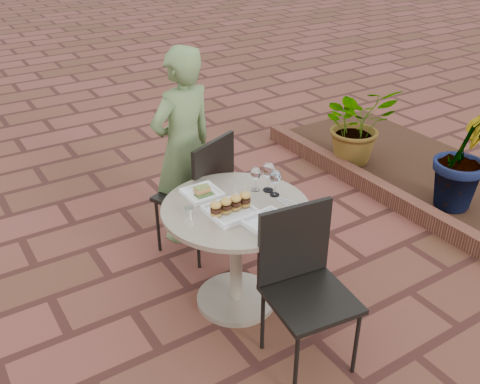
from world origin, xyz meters
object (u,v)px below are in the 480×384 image
chair_near (303,275)px  plate_tuna (269,223)px  plate_salmon (202,193)px  chair_far (202,187)px  cafe_table (236,240)px  diner (183,148)px  plate_sliders (231,207)px

chair_near → plate_tuna: 0.34m
chair_near → plate_salmon: size_ratio=4.30×
chair_far → plate_tuna: (-0.06, -0.90, 0.20)m
plate_salmon → cafe_table: bearing=-66.5°
chair_far → diner: (0.00, 0.28, 0.20)m
cafe_table → plate_sliders: plate_sliders is taller
chair_near → plate_sliders: (-0.15, 0.51, 0.22)m
plate_salmon → plate_tuna: bearing=-73.7°
chair_near → plate_sliders: chair_near is taller
cafe_table → chair_near: chair_near is taller
cafe_table → plate_sliders: (-0.07, -0.05, 0.29)m
chair_near → diner: size_ratio=0.62×
diner → plate_tuna: size_ratio=5.50×
diner → plate_tuna: (-0.06, -1.17, -0.00)m
plate_salmon → plate_tuna: plate_salmon is taller
cafe_table → chair_near: bearing=-81.8°
chair_far → chair_near: bearing=65.6°
plate_sliders → plate_tuna: size_ratio=1.01×
plate_salmon → plate_sliders: 0.29m
chair_far → plate_sliders: size_ratio=3.36×
cafe_table → chair_far: 0.63m
plate_tuna → cafe_table: bearing=99.9°
plate_tuna → chair_far: bearing=86.3°
cafe_table → chair_far: chair_far is taller
diner → plate_salmon: 0.69m
cafe_table → plate_tuna: size_ratio=3.30×
chair_far → chair_near: (-0.03, -1.18, 0.00)m
diner → chair_near: bearing=76.8°
chair_far → plate_salmon: (-0.21, -0.38, 0.20)m
cafe_table → plate_tuna: bearing=-80.1°
chair_far → plate_salmon: bearing=38.5°
cafe_table → diner: size_ratio=0.60×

